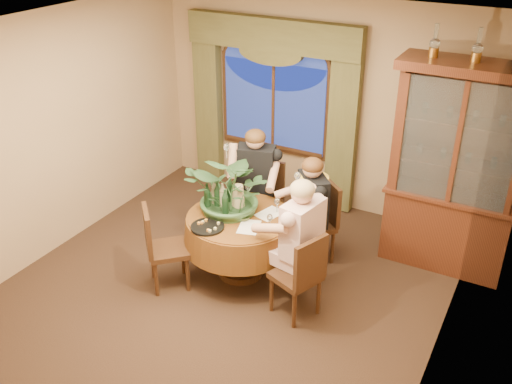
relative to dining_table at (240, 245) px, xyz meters
The scene contains 35 objects.
floor 0.57m from the dining_table, 91.44° to the right, with size 5.00×5.00×0.00m, color black.
wall_back 2.31m from the dining_table, 90.30° to the left, with size 4.50×4.50×0.00m, color #9C7C59.
wall_right 2.50m from the dining_table, 10.94° to the right, with size 5.00×5.00×0.00m, color #9C7C59.
ceiling 2.46m from the dining_table, 91.44° to the right, with size 5.00×5.00×0.00m, color white.
window 2.28m from the dining_table, 107.01° to the left, with size 1.62×0.10×1.32m, color navy, non-canonical shape.
arched_transom 2.70m from the dining_table, 107.01° to the left, with size 1.60×0.06×0.44m, color navy, non-canonical shape.
drapery_left 2.67m from the dining_table, 130.12° to the left, with size 0.38×0.14×2.32m, color #464523.
drapery_right 2.15m from the dining_table, 77.85° to the left, with size 0.38×0.14×2.32m, color #464523.
swag_valance 2.77m from the dining_table, 107.67° to the left, with size 2.45×0.16×0.42m, color #464523, non-canonical shape.
dining_table is the anchor object (origin of this frame).
china_cabinet 2.50m from the dining_table, 33.91° to the left, with size 1.47×0.58×2.39m, color #3B1B10.
oil_lamp_left 2.98m from the dining_table, 40.47° to the left, with size 0.11×0.11×0.34m, color #A5722D, non-canonical shape.
oil_lamp_center 3.22m from the dining_table, 33.91° to the left, with size 0.11×0.11×0.34m, color #A5722D, non-canonical shape.
chair_right 0.90m from the dining_table, 21.54° to the right, with size 0.42×0.42×0.96m, color black.
chair_back_right 0.91m from the dining_table, 48.28° to the left, with size 0.42×0.42×0.96m, color black.
chair_back 0.84m from the dining_table, 99.86° to the left, with size 0.42×0.42×0.96m, color black.
chair_front_left 0.81m from the dining_table, 136.42° to the right, with size 0.42×0.42×0.96m, color black.
person_pink 0.90m from the dining_table, 11.15° to the right, with size 0.52×0.48×1.45m, color beige, non-canonical shape.
person_back 0.91m from the dining_table, 106.73° to the left, with size 0.52×0.48×1.45m, color black, non-canonical shape.
person_scarf 0.88m from the dining_table, 40.06° to the left, with size 0.49×0.45×1.38m, color black, non-canonical shape.
stoneware_vase 0.55m from the dining_table, 125.43° to the left, with size 0.15×0.15×0.29m, color tan, non-canonical shape.
centerpiece_plant 1.01m from the dining_table, 147.92° to the left, with size 0.98×1.09×0.85m, color #315931.
olive_bowl 0.40m from the dining_table, 29.60° to the right, with size 0.14×0.14×0.04m, color #475429.
cheese_platter 0.57m from the dining_table, 115.59° to the right, with size 0.36×0.36×0.02m, color black.
wine_bottle_0 0.61m from the dining_table, behind, with size 0.07×0.07×0.33m, color black.
wine_bottle_1 0.59m from the dining_table, behind, with size 0.07×0.07×0.33m, color tan.
wine_bottle_2 0.65m from the dining_table, behind, with size 0.07×0.07×0.33m, color tan.
wine_bottle_3 0.56m from the dining_table, 148.13° to the right, with size 0.07×0.07×0.33m, color black.
wine_bottle_4 0.66m from the dining_table, behind, with size 0.07×0.07×0.33m, color black.
wine_bottle_5 0.62m from the dining_table, 140.48° to the left, with size 0.07×0.07×0.33m, color black.
tasting_paper_0 0.45m from the dining_table, 37.70° to the right, with size 0.21×0.30×0.00m, color white.
tasting_paper_1 0.50m from the dining_table, 37.63° to the left, with size 0.21×0.30×0.00m, color white.
wine_glass_person_pink 0.62m from the dining_table, 11.15° to the right, with size 0.07×0.07×0.18m, color silver, non-canonical shape.
wine_glass_person_back 0.62m from the dining_table, 106.73° to the left, with size 0.07×0.07×0.18m, color silver, non-canonical shape.
wine_glass_person_scarf 0.62m from the dining_table, 40.06° to the left, with size 0.07×0.07×0.18m, color silver, non-canonical shape.
Camera 1 is at (2.73, -4.21, 3.87)m, focal length 40.00 mm.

